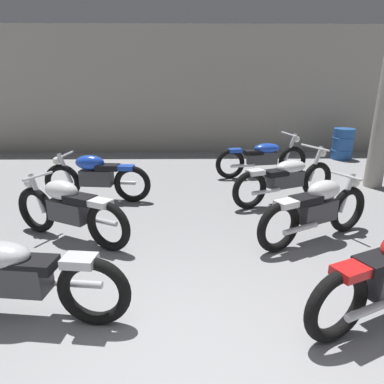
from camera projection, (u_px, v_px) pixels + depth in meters
back_wall at (189, 91)px, 9.97m from camera, size 13.40×0.24×3.60m
motorcycle_left_row_0 at (10, 275)px, 2.99m from camera, size 2.17×0.68×0.97m
motorcycle_left_row_1 at (69, 209)px, 4.51m from camera, size 1.81×0.99×0.88m
motorcycle_left_row_2 at (96, 176)px, 6.05m from camera, size 1.97×0.48×0.88m
motorcycle_right_row_1 at (317, 209)px, 4.51m from camera, size 1.80×1.01×0.88m
motorcycle_right_row_2 at (286, 178)px, 5.97m from camera, size 2.03×1.06×0.97m
motorcycle_right_row_3 at (263, 157)px, 7.60m from camera, size 2.15×0.76×0.97m
oil_drum at (343, 144)px, 9.37m from camera, size 0.59×0.59×0.85m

